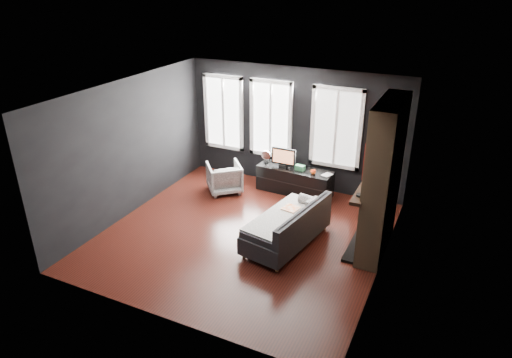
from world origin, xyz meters
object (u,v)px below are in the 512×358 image
at_px(sofa, 287,224).
at_px(mantel_vase, 373,169).
at_px(armchair, 224,176).
at_px(book, 324,169).
at_px(monitor, 284,156).
at_px(mug, 313,172).
at_px(media_console, 295,181).

bearing_deg(sofa, mantel_vase, 48.23).
xyz_separation_m(armchair, book, (2.10, 0.59, 0.33)).
relative_size(book, mantel_vase, 1.32).
height_order(monitor, book, monitor).
height_order(sofa, mug, sofa).
relative_size(armchair, monitor, 1.30).
distance_m(mug, book, 0.24).
relative_size(monitor, book, 2.44).
distance_m(armchair, mantel_vase, 3.46).
bearing_deg(media_console, book, 2.03).
distance_m(book, mantel_vase, 1.70).
bearing_deg(book, mantel_vase, -40.93).
distance_m(mug, mantel_vase, 1.82).
height_order(sofa, monitor, monitor).
distance_m(monitor, mantel_vase, 2.41).
distance_m(sofa, armchair, 2.49).
bearing_deg(monitor, mantel_vase, -26.00).
distance_m(media_console, mantel_vase, 2.36).
distance_m(monitor, book, 0.94).
distance_m(armchair, media_console, 1.57).
bearing_deg(monitor, media_console, 3.89).
bearing_deg(book, sofa, -91.43).
bearing_deg(monitor, armchair, -153.51).
height_order(sofa, media_console, sofa).
xyz_separation_m(monitor, mantel_vase, (2.12, -1.03, 0.49)).
bearing_deg(monitor, mug, -7.57).
relative_size(media_console, mug, 14.74).
distance_m(armchair, monitor, 1.39).
bearing_deg(book, media_console, 178.52).
bearing_deg(book, monitor, -179.89).
bearing_deg(media_console, monitor, -172.53).
bearing_deg(mantel_vase, book, 139.07).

